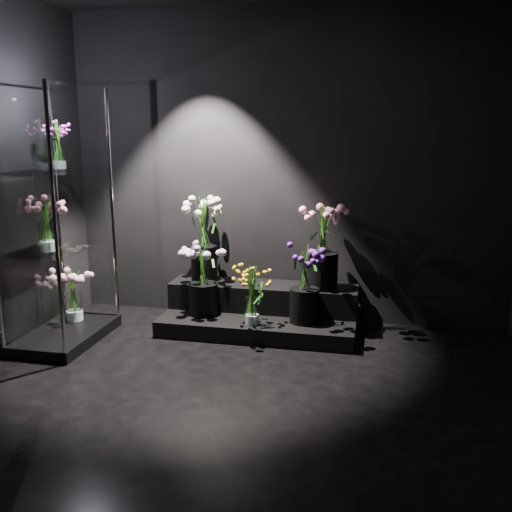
% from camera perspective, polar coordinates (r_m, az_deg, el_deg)
% --- Properties ---
extents(floor, '(4.00, 4.00, 0.00)m').
position_cam_1_polar(floor, '(3.66, -2.61, -15.94)').
color(floor, black).
rests_on(floor, ground).
extents(wall_back, '(4.00, 0.00, 4.00)m').
position_cam_1_polar(wall_back, '(5.19, 2.94, 8.74)').
color(wall_back, black).
rests_on(wall_back, floor).
extents(wall_front, '(4.00, 0.00, 4.00)m').
position_cam_1_polar(wall_front, '(1.43, -24.11, -2.74)').
color(wall_front, black).
rests_on(wall_front, floor).
extents(display_riser, '(1.70, 0.75, 0.38)m').
position_cam_1_polar(display_riser, '(5.12, 0.50, -5.49)').
color(display_riser, black).
rests_on(display_riser, floor).
extents(display_case, '(0.57, 0.95, 2.08)m').
position_cam_1_polar(display_case, '(4.87, -19.31, 3.55)').
color(display_case, black).
rests_on(display_case, floor).
extents(bouquet_orange_bells, '(0.32, 0.32, 0.50)m').
position_cam_1_polar(bouquet_orange_bells, '(4.75, -0.38, -3.81)').
color(bouquet_orange_bells, white).
rests_on(bouquet_orange_bells, display_riser).
extents(bouquet_lilac, '(0.45, 0.45, 0.66)m').
position_cam_1_polar(bouquet_lilac, '(5.00, -5.29, -1.82)').
color(bouquet_lilac, black).
rests_on(bouquet_lilac, display_riser).
extents(bouquet_purple, '(0.38, 0.38, 0.66)m').
position_cam_1_polar(bouquet_purple, '(4.80, 4.90, -2.54)').
color(bouquet_purple, black).
rests_on(bouquet_purple, display_riser).
extents(bouquet_cream_roses, '(0.47, 0.47, 0.78)m').
position_cam_1_polar(bouquet_cream_roses, '(5.21, -5.27, 2.46)').
color(bouquet_cream_roses, black).
rests_on(bouquet_cream_roses, display_riser).
extents(bouquet_pink_roses, '(0.40, 0.40, 0.72)m').
position_cam_1_polar(bouquet_pink_roses, '(4.96, 6.73, 1.33)').
color(bouquet_pink_roses, black).
rests_on(bouquet_pink_roses, display_riser).
extents(bouquet_case_pink, '(0.32, 0.32, 0.42)m').
position_cam_1_polar(bouquet_case_pink, '(4.73, -20.20, 3.09)').
color(bouquet_case_pink, white).
rests_on(bouquet_case_pink, display_case).
extents(bouquet_case_magenta, '(0.27, 0.27, 0.38)m').
position_cam_1_polar(bouquet_case_magenta, '(4.99, -19.21, 10.44)').
color(bouquet_case_magenta, white).
rests_on(bouquet_case_magenta, display_case).
extents(bouquet_case_base_pink, '(0.32, 0.32, 0.48)m').
position_cam_1_polar(bouquet_case_base_pink, '(5.24, -17.82, -3.51)').
color(bouquet_case_base_pink, white).
rests_on(bouquet_case_base_pink, display_case).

